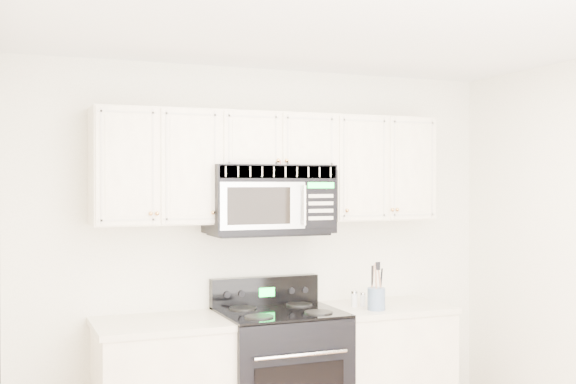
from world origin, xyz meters
TOP-DOWN VIEW (x-y plane):
  - room at (0.00, 0.00)m, footprint 3.51×3.51m
  - base_cabinet_right at (0.80, 1.44)m, footprint 0.86×0.65m
  - range at (-0.01, 1.42)m, footprint 0.79×0.72m
  - upper_cabinets at (-0.00, 1.58)m, footprint 2.44×0.37m
  - microwave at (-0.05, 1.54)m, footprint 0.84×0.47m
  - utensil_crock at (0.64, 1.27)m, footprint 0.12×0.12m
  - shaker_salt at (0.56, 1.45)m, footprint 0.05×0.05m
  - shaker_pepper at (0.63, 1.44)m, footprint 0.04×0.04m

SIDE VIEW (x-z plane):
  - base_cabinet_right at x=0.80m, z-range -0.03..0.89m
  - range at x=-0.01m, z-range -0.08..1.05m
  - shaker_pepper at x=0.63m, z-range 0.92..1.02m
  - shaker_salt at x=0.56m, z-range 0.92..1.03m
  - utensil_crock at x=0.64m, z-range 0.84..1.17m
  - room at x=0.00m, z-range 0.00..2.60m
  - microwave at x=-0.05m, z-range 1.45..1.91m
  - upper_cabinets at x=0.00m, z-range 1.56..2.31m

